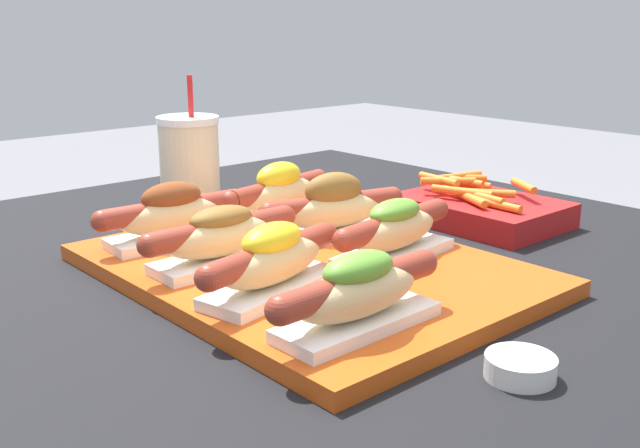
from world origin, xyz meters
TOP-DOWN VIEW (x-y plane):
  - serving_tray at (0.02, -0.09)m, footprint 0.49×0.36m
  - hot_dog_0 at (-0.14, -0.17)m, footprint 0.07×0.20m
  - hot_dog_1 at (-0.03, -0.17)m, footprint 0.06×0.20m
  - hot_dog_2 at (0.08, -0.19)m, footprint 0.09×0.20m
  - hot_dog_3 at (0.19, -0.18)m, footprint 0.06×0.20m
  - hot_dog_4 at (-0.15, -0.00)m, footprint 0.09×0.20m
  - hot_dog_5 at (-0.03, -0.01)m, footprint 0.09×0.20m
  - hot_dog_6 at (0.08, -0.01)m, footprint 0.08×0.20m
  - sauce_bowl at (0.32, -0.12)m, footprint 0.06×0.06m
  - drink_cup at (-0.32, -0.03)m, footprint 0.09×0.09m
  - fries_basket at (0.01, 0.24)m, footprint 0.22×0.16m

SIDE VIEW (x-z plane):
  - serving_tray at x=0.02m, z-range 0.76..0.77m
  - sauce_bowl at x=0.32m, z-range 0.76..0.78m
  - fries_basket at x=0.01m, z-range 0.75..0.81m
  - hot_dog_1 at x=-0.03m, z-range 0.77..0.84m
  - hot_dog_6 at x=0.08m, z-range 0.77..0.84m
  - hot_dog_3 at x=0.19m, z-range 0.77..0.84m
  - hot_dog_2 at x=0.08m, z-range 0.77..0.84m
  - hot_dog_0 at x=-0.14m, z-range 0.77..0.85m
  - hot_dog_4 at x=-0.15m, z-range 0.77..0.85m
  - hot_dog_5 at x=-0.03m, z-range 0.77..0.85m
  - drink_cup at x=-0.32m, z-range 0.73..0.93m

